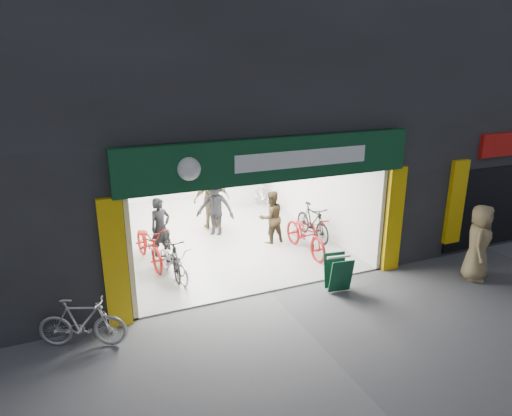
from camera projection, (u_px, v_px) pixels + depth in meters
ground at (270, 292)px, 10.23m from camera, size 60.00×60.00×0.00m
building at (229, 83)px, 13.62m from camera, size 17.00×10.27×8.00m
bike_left_front at (174, 261)px, 10.80m from camera, size 0.84×1.68×0.84m
bike_left_midfront at (172, 255)px, 10.92m from camera, size 0.51×1.72×1.03m
bike_left_midback at (149, 244)px, 11.52m from camera, size 0.93×2.10×1.07m
bike_left_back at (122, 218)px, 13.67m from camera, size 0.62×1.61×0.95m
bike_right_front at (313, 222)px, 13.18m from camera, size 0.53×1.74×1.04m
bike_right_mid at (306, 234)px, 12.17m from camera, size 0.73×2.05×1.08m
bike_right_back at (264, 195)px, 15.95m from camera, size 0.76×1.63×0.95m
parked_bike at (82, 323)px, 8.16m from camera, size 1.65×1.01×0.96m
customer_a at (160, 228)px, 11.88m from camera, size 0.69×0.57×1.61m
customer_b at (271, 217)px, 12.78m from camera, size 0.80×0.65×1.54m
customer_c at (215, 207)px, 13.32m from camera, size 1.31×1.20×1.77m
customer_d at (212, 199)px, 13.84m from camera, size 1.13×0.52×1.89m
pedestrian_near at (479, 243)px, 10.60m from camera, size 1.06×1.02×1.84m
sandwich_board at (338, 272)px, 10.19m from camera, size 0.59×0.60×0.81m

